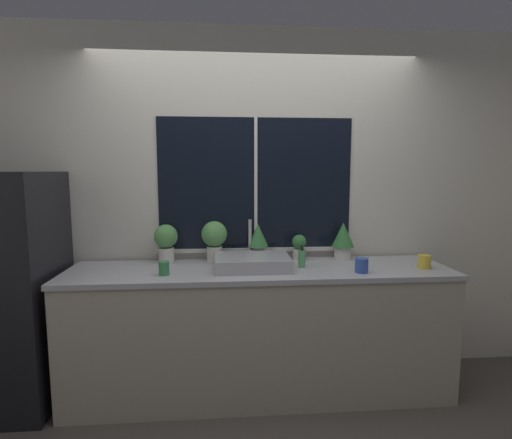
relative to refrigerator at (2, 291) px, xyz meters
name	(u,v)px	position (x,y,z in m)	size (l,w,h in m)	color
ground_plane	(264,416)	(1.76, -0.31, -0.81)	(14.00, 14.00, 0.00)	#4C4742
wall_back	(255,204)	(1.76, 0.39, 0.55)	(8.00, 0.09, 2.70)	silver
wall_right	(478,196)	(4.15, 1.19, 0.54)	(0.06, 7.00, 2.70)	silver
counter	(260,330)	(1.76, 0.00, -0.34)	(2.71, 0.66, 0.93)	#B2A893
refrigerator	(2,291)	(0.00, 0.00, 0.00)	(0.71, 0.71, 1.61)	black
sink	(252,262)	(1.71, 0.01, 0.17)	(0.53, 0.45, 0.32)	#ADADB2
potted_plant_far_left	(166,240)	(1.07, 0.25, 0.29)	(0.18, 0.18, 0.29)	silver
potted_plant_left	(214,237)	(1.43, 0.25, 0.31)	(0.19, 0.19, 0.31)	silver
potted_plant_center	(258,239)	(1.77, 0.25, 0.29)	(0.16, 0.16, 0.29)	silver
potted_plant_right	(299,247)	(2.09, 0.25, 0.23)	(0.11, 0.11, 0.20)	silver
potted_plant_far_right	(343,239)	(2.44, 0.25, 0.28)	(0.17, 0.17, 0.29)	silver
soap_bottle	(302,258)	(2.06, 0.01, 0.19)	(0.05, 0.05, 0.16)	#519E5B
mug_green	(164,268)	(1.11, -0.13, 0.17)	(0.07, 0.07, 0.09)	#38844C
mug_yellow	(424,262)	(2.93, -0.09, 0.17)	(0.09, 0.09, 0.09)	gold
mug_blue	(362,265)	(2.44, -0.17, 0.17)	(0.09, 0.09, 0.10)	#3351AD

